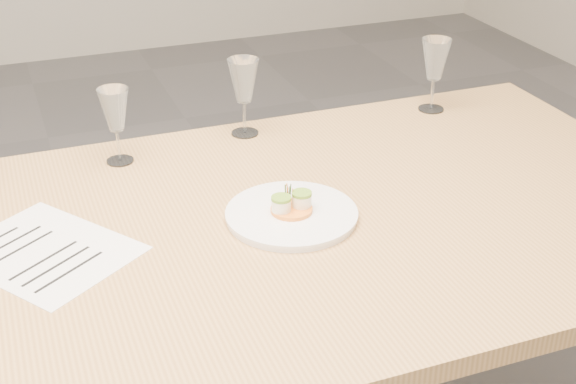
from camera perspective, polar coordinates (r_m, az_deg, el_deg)
name	(u,v)px	position (r m, az deg, el deg)	size (l,w,h in m)	color
dining_table	(130,278)	(1.58, -11.15, -6.03)	(2.40, 1.00, 0.75)	tan
dinner_plate	(292,213)	(1.61, 0.27, -1.52)	(0.27, 0.27, 0.07)	white
recipe_sheet	(45,252)	(1.57, -16.90, -4.08)	(0.38, 0.40, 0.00)	white
wine_glass_2	(115,112)	(1.83, -12.22, 5.61)	(0.07, 0.07, 0.18)	white
wine_glass_3	(244,82)	(1.94, -3.18, 7.78)	(0.08, 0.08, 0.19)	white
wine_glass_4	(435,61)	(2.12, 10.43, 9.15)	(0.08, 0.08, 0.19)	white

